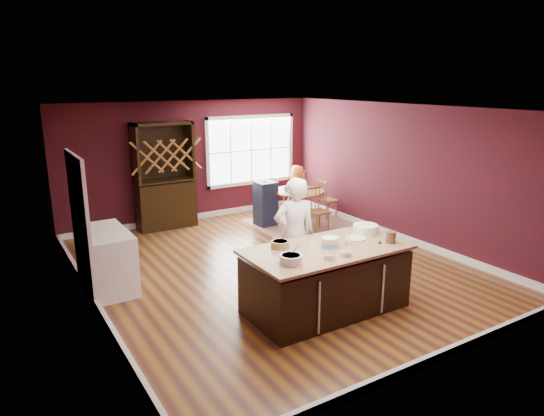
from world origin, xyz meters
The scene contains 28 objects.
room_shell centered at (0.00, 0.00, 1.35)m, with size 7.00×7.00×7.00m.
window centered at (1.50, 3.47, 1.50)m, with size 2.36×0.10×1.66m, color white, non-canonical shape.
doorway centered at (-2.97, 0.60, 1.02)m, with size 0.08×1.26×2.13m, color white, non-canonical shape.
kitchen_island centered at (-0.23, -1.74, 0.44)m, with size 2.26×1.19×0.92m.
dining_table centered at (1.88, 1.98, 0.53)m, with size 1.15×1.15×0.75m.
baker centered at (-0.23, -0.97, 0.89)m, with size 0.65×0.43×1.77m, color white.
layer_cake centered at (-0.16, -1.72, 0.98)m, with size 0.31×0.31×0.13m, color white, non-canonical shape.
bowl_blue centered at (-0.96, -1.98, 0.98)m, with size 0.29×0.29×0.11m, color silver.
bowl_yellow centered at (-0.76, -1.41, 0.97)m, with size 0.25×0.25×0.09m, color #8F5E2F.
bowl_pink centered at (-0.45, -2.10, 0.95)m, with size 0.15×0.15×0.06m, color silver.
bowl_olive centered at (-0.20, -2.12, 0.95)m, with size 0.15×0.15×0.06m, color beige.
drinking_glass centered at (0.12, -1.77, 1.00)m, with size 0.08×0.08×0.16m, color white.
dinner_plate centered at (0.37, -1.67, 0.93)m, with size 0.29×0.29×0.02m, color beige.
white_tub centered at (0.68, -1.53, 0.98)m, with size 0.37×0.37×0.13m, color beige.
stoneware_crock centered at (0.67, -2.05, 1.00)m, with size 0.14×0.14×0.17m, color #593120.
toy_figurine centered at (0.51, -2.00, 0.96)m, with size 0.04×0.04×0.07m, color yellow, non-canonical shape.
rug centered at (1.88, 1.98, 0.01)m, with size 2.10×1.62×0.01m, color brown.
chair_east centered at (2.71, 1.98, 0.46)m, with size 0.39×0.37×0.92m, color brown, non-canonical shape.
chair_south centered at (1.86, 1.21, 0.48)m, with size 0.40×0.38×0.96m, color brown, non-canonical shape.
chair_north centered at (2.28, 2.76, 0.53)m, with size 0.44×0.42×1.05m, color brown, non-canonical shape.
seated_woman centered at (2.21, 2.52, 0.60)m, with size 0.59×0.38×1.21m, color #D1642F.
high_chair centered at (1.16, 2.21, 0.51)m, with size 0.41×0.41×1.02m, color black, non-canonical shape.
toddler centered at (1.13, 2.33, 0.81)m, with size 0.18×0.14×0.26m, color #8CA5BF, non-canonical shape.
table_plate centered at (2.17, 1.92, 0.76)m, with size 0.19×0.19×0.01m, color beige.
table_cup centered at (1.63, 2.09, 0.80)m, with size 0.13×0.13×0.10m, color silver.
hutch centered at (-0.77, 3.22, 1.14)m, with size 1.25×0.52×2.29m, color #37210E.
washer centered at (-2.64, 0.28, 0.46)m, with size 0.64×0.62×0.93m, color white.
dryer centered at (-2.64, 0.92, 0.46)m, with size 0.64×0.62×0.92m, color white.
Camera 1 is at (-4.13, -6.69, 3.15)m, focal length 32.00 mm.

